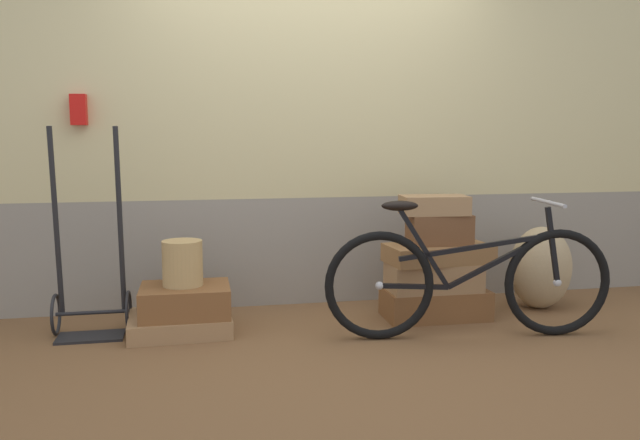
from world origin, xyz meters
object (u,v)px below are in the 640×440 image
Objects in this scene: suitcase_5 at (439,230)px; burlap_sack at (541,268)px; suitcase_2 at (435,303)px; suitcase_1 at (185,300)px; suitcase_4 at (438,253)px; suitcase_3 at (434,277)px; wicker_basket at (183,263)px; luggage_trolley at (91,286)px; suitcase_6 at (434,205)px; bicycle at (468,281)px; suitcase_0 at (180,323)px.

suitcase_5 is 0.87m from burlap_sack.
suitcase_2 is at bearing -174.07° from burlap_sack.
suitcase_1 is 1.65m from suitcase_2.
suitcase_3 is at bearing -161.00° from suitcase_4.
suitcase_2 is 2.44× the size of wicker_basket.
suitcase_4 is 1.66× the size of suitcase_5.
suitcase_3 reaches higher than suitcase_2.
luggage_trolley is 2.19× the size of burlap_sack.
burlap_sack is at bearing 2.88° from suitcase_1.
burlap_sack is at bearing 1.98° from wicker_basket.
suitcase_2 is at bearing 1.10° from suitcase_1.
luggage_trolley is at bearing 172.58° from wicker_basket.
luggage_trolley is (-2.22, 0.07, 0.21)m from suitcase_2.
suitcase_6 reaches higher than suitcase_1.
suitcase_2 is 1.14× the size of suitcase_3.
suitcase_5 reaches higher than suitcase_2.
suitcase_5 is (0.01, -0.01, 0.50)m from suitcase_2.
bicycle reaches higher than burlap_sack.
suitcase_0 is at bearing 157.55° from suitcase_1.
bicycle is at bearing -81.57° from suitcase_3.
bicycle is at bearing -14.62° from wicker_basket.
suitcase_2 reaches higher than suitcase_0.
suitcase_5 is 0.95× the size of suitcase_6.
burlap_sack is 0.95m from bicycle.
suitcase_3 reaches higher than suitcase_1.
luggage_trolley reaches higher than suitcase_0.
wicker_basket reaches higher than suitcase_2.
suitcase_6 is (-0.02, -0.00, 0.67)m from suitcase_2.
suitcase_4 is 2.44× the size of wicker_basket.
wicker_basket is (-1.63, 0.03, 0.15)m from suitcase_3.
suitcase_5 is (0.01, 0.00, 0.16)m from suitcase_4.
luggage_trolley reaches higher than suitcase_6.
suitcase_5 reaches higher than suitcase_3.
suitcase_4 is 1.67m from wicker_basket.
suitcase_1 is 0.90× the size of suitcase_3.
luggage_trolley is (-0.53, 0.07, 0.25)m from suitcase_0.
bicycle reaches higher than wicker_basket.
suitcase_6 reaches higher than suitcase_4.
suitcase_5 reaches higher than suitcase_4.
luggage_trolley reaches higher than suitcase_4.
wicker_basket is at bearing -178.78° from suitcase_5.
luggage_trolley is (-0.56, 0.07, -0.13)m from wicker_basket.
burlap_sack is at bearing 8.55° from suitcase_5.
suitcase_4 is at bearing 0.58° from suitcase_1.
suitcase_6 reaches higher than suitcase_2.
suitcase_5 is 2.25m from luggage_trolley.
suitcase_0 is at bearing -177.86° from wicker_basket.
suitcase_2 is (1.69, 0.00, 0.04)m from suitcase_0.
suitcase_1 is at bearing 165.81° from bicycle.
burlap_sack is (0.85, 0.12, 0.00)m from suitcase_3.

